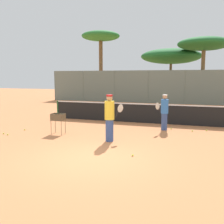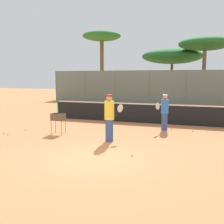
{
  "view_description": "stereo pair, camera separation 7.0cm",
  "coord_description": "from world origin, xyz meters",
  "px_view_note": "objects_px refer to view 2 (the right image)",
  "views": [
    {
      "loc": [
        3.12,
        -7.24,
        2.52
      ],
      "look_at": [
        -0.51,
        3.43,
        1.0
      ],
      "focal_mm": 42.0,
      "sensor_mm": 36.0,
      "label": 1
    },
    {
      "loc": [
        3.18,
        -7.21,
        2.52
      ],
      "look_at": [
        -0.51,
        3.43,
        1.0
      ],
      "focal_mm": 42.0,
      "sensor_mm": 36.0,
      "label": 2
    }
  ],
  "objects_px": {
    "ball_cart": "(58,119)",
    "parked_car": "(214,96)",
    "player_white_outfit": "(165,112)",
    "tennis_net": "(141,113)",
    "player_red_cap": "(109,117)"
  },
  "relations": [
    {
      "from": "player_white_outfit",
      "to": "player_red_cap",
      "type": "bearing_deg",
      "value": -1.03
    },
    {
      "from": "player_white_outfit",
      "to": "player_red_cap",
      "type": "distance_m",
      "value": 3.39
    },
    {
      "from": "ball_cart",
      "to": "parked_car",
      "type": "distance_m",
      "value": 18.78
    },
    {
      "from": "player_white_outfit",
      "to": "parked_car",
      "type": "xyz_separation_m",
      "value": [
        2.75,
        15.02,
        -0.22
      ]
    },
    {
      "from": "parked_car",
      "to": "ball_cart",
      "type": "bearing_deg",
      "value": -112.23
    },
    {
      "from": "player_white_outfit",
      "to": "tennis_net",
      "type": "bearing_deg",
      "value": -106.6
    },
    {
      "from": "player_red_cap",
      "to": "ball_cart",
      "type": "bearing_deg",
      "value": 111.09
    },
    {
      "from": "player_white_outfit",
      "to": "ball_cart",
      "type": "bearing_deg",
      "value": -31.72
    },
    {
      "from": "player_red_cap",
      "to": "parked_car",
      "type": "bearing_deg",
      "value": 18.67
    },
    {
      "from": "player_white_outfit",
      "to": "player_red_cap",
      "type": "height_order",
      "value": "player_red_cap"
    },
    {
      "from": "tennis_net",
      "to": "player_red_cap",
      "type": "bearing_deg",
      "value": -92.71
    },
    {
      "from": "tennis_net",
      "to": "ball_cart",
      "type": "xyz_separation_m",
      "value": [
        -2.84,
        -3.96,
        0.12
      ]
    },
    {
      "from": "tennis_net",
      "to": "player_white_outfit",
      "type": "xyz_separation_m",
      "value": [
        1.52,
        -1.59,
        0.32
      ]
    },
    {
      "from": "parked_car",
      "to": "player_red_cap",
      "type": "bearing_deg",
      "value": -104.04
    },
    {
      "from": "ball_cart",
      "to": "parked_car",
      "type": "xyz_separation_m",
      "value": [
        7.1,
        17.39,
        -0.01
      ]
    }
  ]
}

